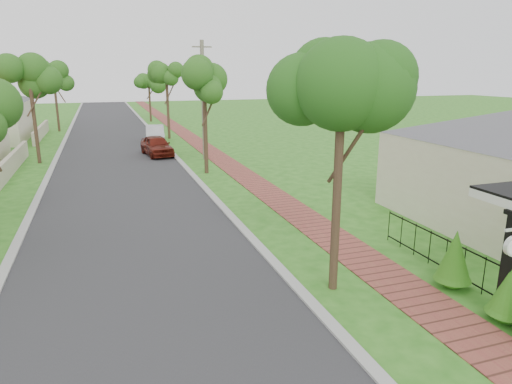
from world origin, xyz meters
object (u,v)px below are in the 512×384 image
parked_car_white (155,134)px  near_tree (341,103)px  utility_pole (203,100)px  porch_post (510,271)px  parked_car_red (157,146)px

parked_car_white → near_tree: (1.36, -26.90, 4.03)m
utility_pole → near_tree: bearing=-92.4°
near_tree → parked_car_white: bearing=92.9°
porch_post → near_tree: 5.29m
porch_post → parked_car_red: size_ratio=0.66×
porch_post → parked_car_white: (-4.37, 29.40, -0.47)m
parked_car_red → parked_car_white: size_ratio=0.98×
parked_car_red → near_tree: (1.95, -20.77, 4.02)m
parked_car_red → near_tree: 21.24m
parked_car_red → near_tree: near_tree is taller
near_tree → utility_pole: utility_pole is taller
porch_post → utility_pole: bearing=96.1°
parked_car_red → utility_pole: bearing=-47.9°
parked_car_red → utility_pole: size_ratio=0.53×
parked_car_red → parked_car_white: (0.60, 6.13, -0.01)m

